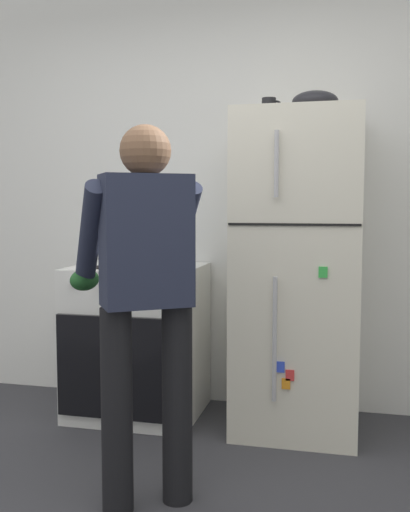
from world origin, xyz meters
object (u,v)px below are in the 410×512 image
Objects in this scene: coffee_mug at (269,106)px; mixing_bowl at (315,102)px; stove_range at (138,341)px; refrigerator at (298,273)px; person_cook at (144,282)px; red_pot at (160,255)px.

mixing_bowl reaches higher than coffee_mug.
mixing_bowl is at bearing -10.99° from coffee_mug.
coffee_mug is 0.26m from mixing_bowl.
stove_range is 3.65× the size of mixing_bowl.
mixing_bowl is (0.08, 0.00, 0.95)m from refrigerator.
coffee_mug is at bearing 70.52° from person_cook.
red_pot is (-0.80, -0.05, 0.09)m from refrigerator.
stove_range is at bearing -175.59° from coffee_mug.
red_pot is 1.06m from coffee_mug.
stove_range is 0.56m from red_pot.
person_cook is at bearing -118.61° from refrigerator.
refrigerator reaches higher than red_pot.
coffee_mug is (-0.18, 0.05, 0.94)m from refrigerator.
refrigerator is 15.93× the size of coffee_mug.
person_cook reaches higher than stove_range.
mixing_bowl reaches higher than person_cook.
refrigerator is at bearing -15.83° from coffee_mug.
refrigerator is 1.12× the size of person_cook.
red_pot is 3.14× the size of coffee_mug.
coffee_mug is at bearing 4.41° from stove_range.
person_cook is (0.40, -1.01, 0.50)m from stove_range.
person_cook reaches higher than red_pot.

